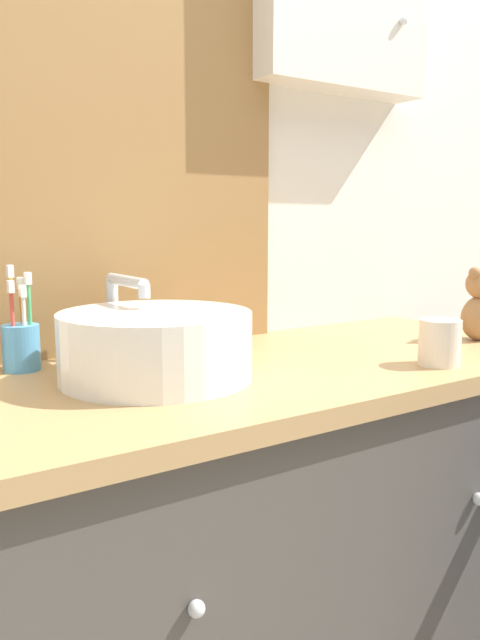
% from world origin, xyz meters
% --- Properties ---
extents(wall_back, '(3.20, 0.18, 2.50)m').
position_xyz_m(wall_back, '(0.01, 0.62, 1.30)').
color(wall_back, silver).
rests_on(wall_back, ground_plane).
extents(vanity_counter, '(1.35, 0.58, 0.87)m').
position_xyz_m(vanity_counter, '(0.00, 0.31, 0.44)').
color(vanity_counter, '#4C4742').
rests_on(vanity_counter, ground_plane).
extents(sink_basin, '(0.33, 0.38, 0.17)m').
position_xyz_m(sink_basin, '(-0.22, 0.33, 0.93)').
color(sink_basin, white).
rests_on(sink_basin, vanity_counter).
extents(toothbrush_holder, '(0.07, 0.07, 0.19)m').
position_xyz_m(toothbrush_holder, '(-0.39, 0.52, 0.92)').
color(toothbrush_holder, '#4C93C6').
rests_on(toothbrush_holder, vanity_counter).
extents(teddy_bear, '(0.09, 0.08, 0.17)m').
position_xyz_m(teddy_bear, '(0.57, 0.24, 0.95)').
color(teddy_bear, '#9E7047').
rests_on(teddy_bear, vanity_counter).
extents(drinking_cup, '(0.08, 0.08, 0.09)m').
position_xyz_m(drinking_cup, '(0.28, 0.12, 0.91)').
color(drinking_cup, silver).
rests_on(drinking_cup, vanity_counter).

